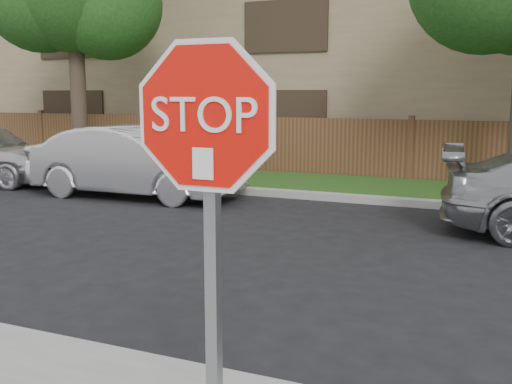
% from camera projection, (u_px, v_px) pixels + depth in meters
% --- Properties ---
extents(ground, '(90.00, 90.00, 0.00)m').
position_uv_depth(ground, '(178.00, 370.00, 4.94)').
color(ground, black).
rests_on(ground, ground).
extents(far_curb, '(70.00, 0.30, 0.15)m').
position_uv_depth(far_curb, '(383.00, 200.00, 12.30)').
color(far_curb, gray).
rests_on(far_curb, ground).
extents(grass_strip, '(70.00, 3.00, 0.12)m').
position_uv_depth(grass_strip, '(398.00, 190.00, 13.79)').
color(grass_strip, '#1E4714').
rests_on(grass_strip, ground).
extents(fence, '(70.00, 0.12, 1.60)m').
position_uv_depth(fence, '(410.00, 151.00, 15.12)').
color(fence, '#4D2E1B').
rests_on(fence, ground).
extents(apartment_building, '(35.20, 9.20, 7.20)m').
position_uv_depth(apartment_building, '(442.00, 54.00, 19.74)').
color(apartment_building, '#877853').
rests_on(apartment_building, ground).
extents(stop_sign, '(1.01, 0.13, 2.55)m').
position_uv_depth(stop_sign, '(208.00, 184.00, 2.87)').
color(stop_sign, gray).
rests_on(stop_sign, sidewalk_near).
extents(sedan_left, '(4.75, 1.76, 1.55)m').
position_uv_depth(sedan_left, '(135.00, 162.00, 13.02)').
color(sedan_left, silver).
rests_on(sedan_left, ground).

